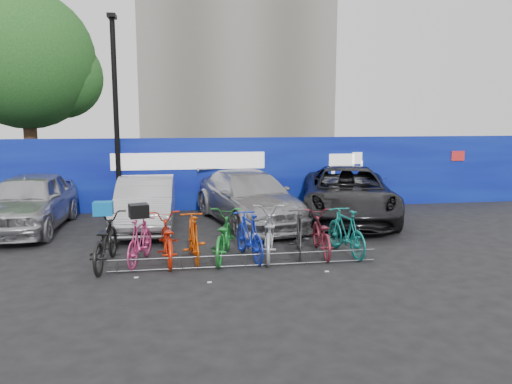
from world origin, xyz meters
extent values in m
plane|color=black|center=(0.00, 0.00, 0.00)|extent=(100.00, 100.00, 0.00)
cube|color=#090A7B|center=(0.00, 6.00, 1.20)|extent=(22.00, 0.15, 2.40)
cube|color=white|center=(-1.00, 5.90, 1.65)|extent=(5.00, 0.02, 0.55)
cube|color=white|center=(4.20, 5.90, 1.55)|extent=(1.20, 0.02, 0.90)
cube|color=red|center=(8.50, 5.90, 1.70)|extent=(0.50, 0.02, 0.35)
cylinder|color=#382314|center=(-7.00, 10.00, 2.00)|extent=(0.50, 0.50, 4.00)
sphere|color=#184D1C|center=(-7.00, 10.00, 5.20)|extent=(5.20, 5.20, 5.20)
sphere|color=#184D1C|center=(-5.80, 10.30, 4.60)|extent=(3.20, 3.20, 3.20)
cylinder|color=black|center=(-3.20, 5.40, 3.00)|extent=(0.16, 0.16, 6.00)
cube|color=black|center=(-3.20, 5.40, 6.05)|extent=(0.25, 0.50, 0.12)
cylinder|color=#595B60|center=(0.00, -0.60, 0.28)|extent=(5.60, 0.03, 0.03)
cylinder|color=#595B60|center=(0.00, -0.60, 0.05)|extent=(5.60, 0.03, 0.03)
cylinder|color=#595B60|center=(-2.60, -0.60, 0.14)|extent=(0.03, 0.03, 0.28)
cylinder|color=#595B60|center=(-1.30, -0.60, 0.14)|extent=(0.03, 0.03, 0.28)
cylinder|color=#595B60|center=(0.00, -0.60, 0.14)|extent=(0.03, 0.03, 0.28)
cylinder|color=#595B60|center=(1.30, -0.60, 0.14)|extent=(0.03, 0.03, 0.28)
cylinder|color=#595B60|center=(2.60, -0.60, 0.14)|extent=(0.03, 0.03, 0.28)
imported|color=#AAAAAF|center=(-5.42, 3.72, 0.80)|extent=(1.99, 4.72, 1.59)
imported|color=#AEAEB3|center=(-2.26, 3.45, 0.72)|extent=(1.58, 4.37, 1.43)
imported|color=#A0A0A5|center=(0.69, 3.73, 0.75)|extent=(3.27, 5.54, 1.50)
imported|color=black|center=(3.69, 3.77, 0.79)|extent=(3.97, 6.18, 1.58)
imported|color=black|center=(-2.90, -0.02, 0.55)|extent=(0.87, 2.13, 1.09)
imported|color=#BF3673|center=(-2.18, 0.05, 0.50)|extent=(0.83, 1.74, 1.01)
imported|color=red|center=(-1.62, 0.08, 0.51)|extent=(0.85, 2.00, 1.02)
imported|color=#D34606|center=(-1.05, 0.09, 0.52)|extent=(0.62, 1.76, 1.04)
imported|color=#1A7728|center=(-0.41, 0.12, 0.52)|extent=(1.11, 2.09, 1.05)
imported|color=#1128B7|center=(0.16, 0.03, 0.53)|extent=(0.82, 1.82, 1.06)
imported|color=#9E9FA5|center=(0.61, 0.13, 0.54)|extent=(1.10, 2.17, 1.09)
imported|color=#2B2A2D|center=(1.33, 0.19, 0.51)|extent=(0.82, 1.77, 1.03)
imported|color=maroon|center=(1.82, 0.14, 0.49)|extent=(0.79, 1.89, 0.97)
imported|color=#11766F|center=(2.38, 0.03, 0.54)|extent=(0.77, 1.84, 1.07)
cube|color=#0962B3|center=(-2.90, -0.02, 1.23)|extent=(0.39, 0.30, 0.28)
cube|color=black|center=(-2.18, 0.05, 1.15)|extent=(0.46, 0.43, 0.29)
camera|label=1|loc=(-1.31, -10.52, 3.16)|focal=35.00mm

